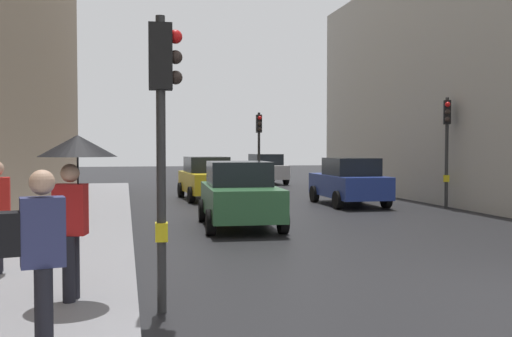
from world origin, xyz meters
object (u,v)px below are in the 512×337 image
Objects in this scene: traffic_light_near_left at (163,109)px; pedestrian_with_umbrella at (75,171)px; car_blue_van at (349,182)px; traffic_light_mid_street at (447,132)px; traffic_light_far_median at (259,138)px; car_yellow_taxi at (207,178)px; car_green_estate at (240,194)px; pedestrian_with_grey_backpack at (38,251)px; car_silver_hatchback at (265,169)px.

pedestrian_with_umbrella is at bearing 167.30° from traffic_light_near_left.
car_blue_van is at bearing 54.95° from pedestrian_with_umbrella.
traffic_light_mid_street is 9.47m from traffic_light_far_median.
traffic_light_near_left is 1.78× the size of pedestrian_with_umbrella.
car_yellow_taxi is 1.00× the size of car_green_estate.
traffic_light_mid_street is at bearing 45.91° from traffic_light_near_left.
pedestrian_with_umbrella is at bearing -115.68° from car_green_estate.
car_yellow_taxi is at bearing 76.22° from pedestrian_with_umbrella.
car_green_estate is 8.42m from pedestrian_with_umbrella.
traffic_light_far_median is 19.83m from traffic_light_near_left.
traffic_light_near_left is (-5.66, -19.01, 0.02)m from traffic_light_far_median.
traffic_light_near_left is 16.56m from car_yellow_taxi.
traffic_light_mid_street is 0.92× the size of car_blue_van.
car_blue_van is at bearing -72.54° from traffic_light_far_median.
pedestrian_with_umbrella is at bearing 84.74° from pedestrian_with_grey_backpack.
car_silver_hatchback is (7.63, 26.05, -1.75)m from traffic_light_near_left.
traffic_light_mid_street is at bearing 46.92° from pedestrian_with_grey_backpack.
car_silver_hatchback and car_blue_van have the same top height.
car_silver_hatchback is 1.00× the size of car_yellow_taxi.
pedestrian_with_umbrella is (-8.74, -12.46, 0.96)m from car_blue_van.
traffic_light_mid_street is 15.84m from pedestrian_with_umbrella.
pedestrian_with_umbrella reaches higher than pedestrian_with_grey_backpack.
car_green_estate is (2.53, 7.79, -1.75)m from traffic_light_near_left.
car_silver_hatchback is at bearing 74.34° from traffic_light_far_median.
traffic_light_far_median is (-4.92, 8.09, -0.08)m from traffic_light_mid_street.
pedestrian_with_umbrella is at bearing -103.78° from car_yellow_taxi.
pedestrian_with_umbrella reaches higher than car_green_estate.
traffic_light_near_left is at bearing -106.57° from traffic_light_far_median.
traffic_light_mid_street reaches higher than traffic_light_near_left.
car_silver_hatchback is at bearing 101.03° from traffic_light_mid_street.
car_blue_van is (7.64, 12.71, -1.75)m from traffic_light_near_left.
traffic_light_far_median is at bearing 121.32° from traffic_light_mid_street.
car_green_estate is 10.29m from pedestrian_with_grey_backpack.
car_blue_van is 2.39× the size of pedestrian_with_grey_backpack.
car_yellow_taxi is at bearing 77.15° from pedestrian_with_grey_backpack.
traffic_light_far_median is at bearing 70.19° from pedestrian_with_umbrella.
pedestrian_with_grey_backpack is at bearing -133.08° from traffic_light_mid_street.
traffic_light_far_median is 4.34m from car_yellow_taxi.
traffic_light_near_left is 1.38m from pedestrian_with_umbrella.
traffic_light_far_median is 0.99× the size of traffic_light_near_left.
pedestrian_with_grey_backpack is (-11.86, -12.69, -1.53)m from traffic_light_mid_street.
traffic_light_near_left is at bearing -134.09° from traffic_light_mid_street.
pedestrian_with_grey_backpack is at bearing -108.48° from traffic_light_far_median.
car_blue_van and car_yellow_taxi have the same top height.
traffic_light_near_left reaches higher than car_yellow_taxi.
car_silver_hatchback is 13.34m from car_blue_van.
traffic_light_far_median is at bearing 71.52° from pedestrian_with_grey_backpack.
car_blue_van is 0.98× the size of car_green_estate.
car_yellow_taxi is (-7.76, 5.30, -1.81)m from traffic_light_mid_street.
traffic_light_near_left reaches higher than car_green_estate.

